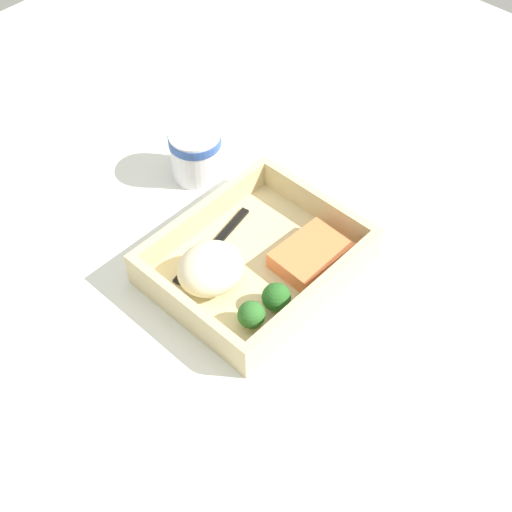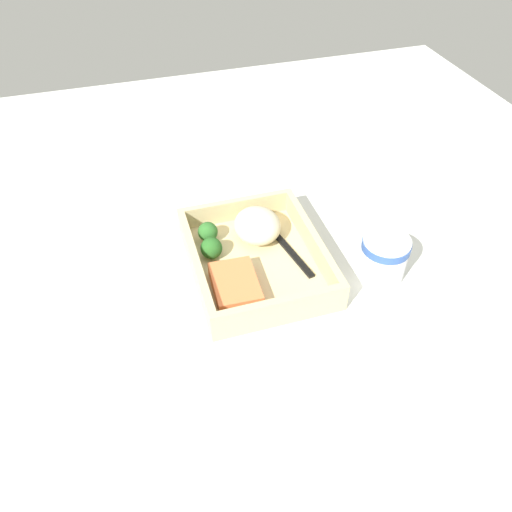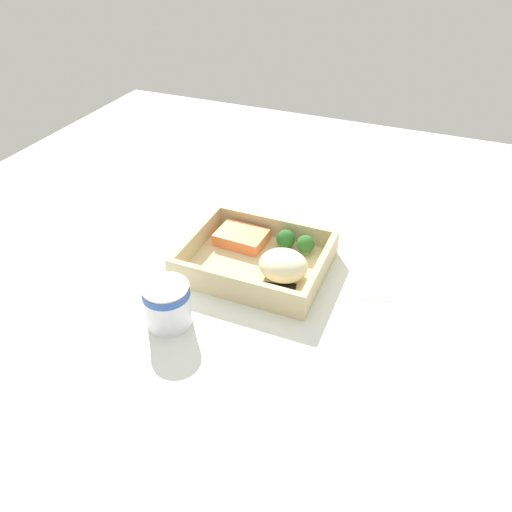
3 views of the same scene
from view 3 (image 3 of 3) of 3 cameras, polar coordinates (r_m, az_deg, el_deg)
The scene contains 10 objects.
ground_plane at distance 95.69cm, azimuth -0.00°, elevation -1.78°, with size 160.00×160.00×2.00cm, color silver.
takeout_tray at distance 94.71cm, azimuth -0.00°, elevation -1.02°, with size 26.16×21.34×1.20cm, color #CCB987.
tray_rim at distance 93.13cm, azimuth -0.00°, elevation 0.27°, with size 26.16×21.34×4.07cm.
salmon_fillet at distance 99.01cm, azimuth -1.66°, elevation 2.14°, with size 9.59×6.93×2.46cm, color #F37842.
mashed_potatoes at distance 89.44cm, azimuth 3.14°, elevation -1.07°, with size 8.94×8.09×5.24cm, color beige.
broccoli_floret_1 at distance 97.33cm, azimuth 3.41°, elevation 1.93°, with size 3.68×3.68×3.86cm.
broccoli_floret_2 at distance 96.02cm, azimuth 5.67°, elevation 1.33°, with size 3.47×3.47×3.87cm.
fork at distance 89.05cm, azimuth 0.22°, elevation -3.18°, with size 15.82×4.69×0.44cm.
paper_cup at distance 82.14cm, azimuth -10.12°, elevation -5.27°, with size 7.74×7.74×7.73cm.
receipt_slip at distance 95.79cm, azimuth 13.08°, elevation -2.01°, with size 8.31×14.76×0.24cm, color white.
Camera 3 is at (28.75, -69.48, 58.18)cm, focal length 35.00 mm.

